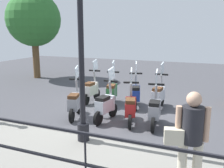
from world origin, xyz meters
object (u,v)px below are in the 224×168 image
object	(u,v)px
scooter_far_1	(136,94)
scooter_far_2	(112,92)
scooter_near_3	(75,102)
scooter_far_3	(91,89)
pedestrian_with_bag	(190,135)
tree_large	(34,20)
scooter_far_0	(159,95)
lamp_post_near	(81,49)
scooter_near_0	(155,110)
scooter_near_1	(131,107)
scooter_near_2	(106,105)

from	to	relation	value
scooter_far_1	scooter_far_2	world-z (taller)	same
scooter_near_3	scooter_far_3	size ratio (longest dim) A/B	1.00
scooter_far_1	scooter_far_2	xyz separation A→B (m)	(-0.04, 0.86, 0.00)
pedestrian_with_bag	tree_large	xyz separation A→B (m)	(7.46, 8.77, 2.05)
tree_large	scooter_far_0	bearing A→B (deg)	-112.27
scooter_far_3	scooter_far_0	bearing A→B (deg)	-85.17
lamp_post_near	scooter_far_3	world-z (taller)	lamp_post_near
scooter_near_0	scooter_far_1	distance (m)	1.80
scooter_near_0	scooter_near_1	world-z (taller)	same
tree_large	scooter_far_2	distance (m)	7.13
scooter_near_2	scooter_near_3	xyz separation A→B (m)	(-0.11, 0.96, 0.00)
scooter_near_0	scooter_near_2	world-z (taller)	same
scooter_far_1	scooter_far_2	bearing A→B (deg)	75.29
scooter_near_2	scooter_far_2	size ratio (longest dim) A/B	1.00
tree_large	scooter_near_3	bearing A→B (deg)	-132.60
scooter_near_1	scooter_far_3	bearing A→B (deg)	36.60
tree_large	scooter_far_1	xyz separation A→B (m)	(-3.17, -6.65, -2.65)
scooter_far_3	lamp_post_near	bearing A→B (deg)	-154.67
scooter_far_0	scooter_far_1	world-z (taller)	same
lamp_post_near	scooter_far_1	size ratio (longest dim) A/B	2.99
lamp_post_near	scooter_far_0	bearing A→B (deg)	-16.29
scooter_far_0	scooter_far_1	xyz separation A→B (m)	(-0.14, 0.76, 0.00)
pedestrian_with_bag	scooter_far_0	xyz separation A→B (m)	(4.43, 1.37, -0.60)
tree_large	lamp_post_near	bearing A→B (deg)	-135.07
scooter_far_0	scooter_near_3	bearing A→B (deg)	134.58
scooter_far_1	scooter_near_3	bearing A→B (deg)	123.45
lamp_post_near	pedestrian_with_bag	size ratio (longest dim) A/B	2.89
lamp_post_near	tree_large	size ratio (longest dim) A/B	1.00
scooter_near_2	scooter_far_1	xyz separation A→B (m)	(1.57, -0.42, 0.00)
tree_large	scooter_far_1	world-z (taller)	tree_large
lamp_post_near	scooter_far_0	size ratio (longest dim) A/B	2.99
scooter_near_2	scooter_far_1	distance (m)	1.63
pedestrian_with_bag	scooter_far_3	world-z (taller)	pedestrian_with_bag
scooter_near_0	scooter_far_0	size ratio (longest dim) A/B	1.00
scooter_near_2	scooter_far_3	world-z (taller)	same
lamp_post_near	scooter_near_1	distance (m)	2.51
scooter_near_1	scooter_far_2	distance (m)	1.89
pedestrian_with_bag	scooter_near_2	xyz separation A→B (m)	(2.72, 2.55, -0.60)
lamp_post_near	scooter_far_0	xyz separation A→B (m)	(3.40, -0.99, -1.72)
lamp_post_near	scooter_near_3	bearing A→B (deg)	35.81
tree_large	scooter_near_1	distance (m)	8.80
pedestrian_with_bag	tree_large	bearing A→B (deg)	35.80
scooter_near_2	scooter_near_1	bearing A→B (deg)	-78.01
scooter_near_3	scooter_far_1	world-z (taller)	same
scooter_far_2	pedestrian_with_bag	bearing A→B (deg)	-157.54
tree_large	pedestrian_with_bag	bearing A→B (deg)	-130.38
pedestrian_with_bag	scooter_far_1	bearing A→B (deg)	12.52
tree_large	scooter_near_0	distance (m)	9.34
pedestrian_with_bag	scooter_near_0	xyz separation A→B (m)	(2.80, 1.13, -0.60)
scooter_near_1	scooter_far_0	world-z (taller)	same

